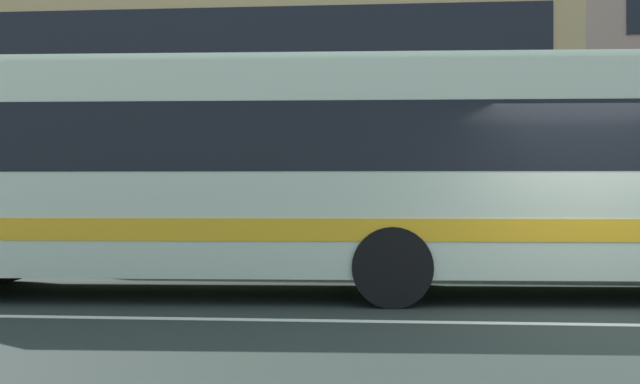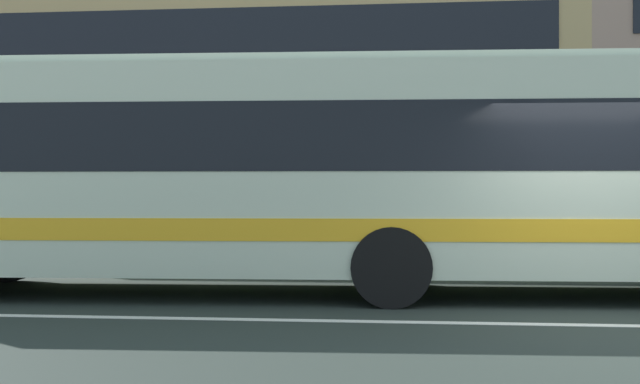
# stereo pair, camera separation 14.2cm
# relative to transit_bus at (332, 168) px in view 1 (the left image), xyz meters

# --- Properties ---
(ground_plane) EXTENTS (160.00, 160.00, 0.00)m
(ground_plane) POSITION_rel_transit_bus_xyz_m (3.29, -2.13, -1.76)
(ground_plane) COLOR #262F2A
(lane_centre_line) EXTENTS (60.00, 0.16, 0.01)m
(lane_centre_line) POSITION_rel_transit_bus_xyz_m (3.29, -2.13, -1.76)
(lane_centre_line) COLOR silver
(lane_centre_line) RESTS_ON ground_plane
(hedge_row_far) EXTENTS (19.26, 1.10, 0.89)m
(hedge_row_far) POSITION_rel_transit_bus_xyz_m (3.80, 3.40, -1.32)
(hedge_row_far) COLOR #3A6127
(hedge_row_far) RESTS_ON ground_plane
(apartment_block_left) EXTENTS (19.86, 11.93, 9.07)m
(apartment_block_left) POSITION_rel_transit_bus_xyz_m (-4.18, 14.21, 2.78)
(apartment_block_left) COLOR tan
(apartment_block_left) RESTS_ON ground_plane
(transit_bus) EXTENTS (12.51, 3.00, 3.19)m
(transit_bus) POSITION_rel_transit_bus_xyz_m (0.00, 0.00, 0.00)
(transit_bus) COLOR beige
(transit_bus) RESTS_ON ground_plane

